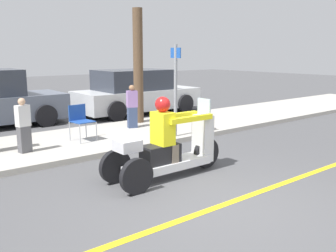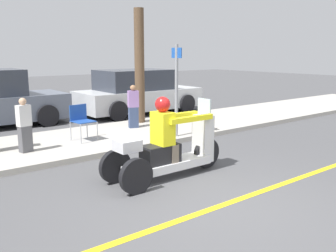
{
  "view_description": "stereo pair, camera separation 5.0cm",
  "coord_description": "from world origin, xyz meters",
  "px_view_note": "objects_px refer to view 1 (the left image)",
  "views": [
    {
      "loc": [
        -3.64,
        -3.43,
        2.14
      ],
      "look_at": [
        0.22,
        1.44,
        0.91
      ],
      "focal_mm": 40.0,
      "sensor_mm": 36.0,
      "label": 1
    },
    {
      "loc": [
        -3.6,
        -3.47,
        2.14
      ],
      "look_at": [
        0.22,
        1.44,
        0.91
      ],
      "focal_mm": 40.0,
      "sensor_mm": 36.0,
      "label": 2
    }
  ],
  "objects_px": {
    "motorcycle_trike": "(168,149)",
    "spectator_by_tree": "(132,107)",
    "folding_chair_curbside": "(80,119)",
    "parked_car_lot_center": "(136,93)",
    "street_sign": "(176,87)",
    "spectator_mid_group": "(23,126)",
    "tree_trunk": "(138,67)"
  },
  "relations": [
    {
      "from": "street_sign",
      "to": "folding_chair_curbside",
      "type": "bearing_deg",
      "value": 151.99
    },
    {
      "from": "motorcycle_trike",
      "to": "spectator_by_tree",
      "type": "relative_size",
      "value": 2.02
    },
    {
      "from": "spectator_by_tree",
      "to": "folding_chair_curbside",
      "type": "xyz_separation_m",
      "value": [
        -1.73,
        -0.47,
        -0.05
      ]
    },
    {
      "from": "parked_car_lot_center",
      "to": "spectator_mid_group",
      "type": "bearing_deg",
      "value": -145.86
    },
    {
      "from": "spectator_by_tree",
      "to": "parked_car_lot_center",
      "type": "distance_m",
      "value": 3.19
    },
    {
      "from": "motorcycle_trike",
      "to": "folding_chair_curbside",
      "type": "relative_size",
      "value": 2.85
    },
    {
      "from": "spectator_by_tree",
      "to": "tree_trunk",
      "type": "height_order",
      "value": "tree_trunk"
    },
    {
      "from": "motorcycle_trike",
      "to": "street_sign",
      "type": "distance_m",
      "value": 2.83
    },
    {
      "from": "spectator_mid_group",
      "to": "spectator_by_tree",
      "type": "height_order",
      "value": "spectator_by_tree"
    },
    {
      "from": "motorcycle_trike",
      "to": "spectator_mid_group",
      "type": "height_order",
      "value": "motorcycle_trike"
    },
    {
      "from": "folding_chair_curbside",
      "to": "parked_car_lot_center",
      "type": "xyz_separation_m",
      "value": [
        3.58,
        3.07,
        0.1
      ]
    },
    {
      "from": "folding_chair_curbside",
      "to": "street_sign",
      "type": "bearing_deg",
      "value": -28.01
    },
    {
      "from": "spectator_mid_group",
      "to": "folding_chair_curbside",
      "type": "xyz_separation_m",
      "value": [
        1.38,
        0.29,
        -0.04
      ]
    },
    {
      "from": "motorcycle_trike",
      "to": "spectator_mid_group",
      "type": "xyz_separation_m",
      "value": [
        -1.55,
        2.78,
        0.15
      ]
    },
    {
      "from": "folding_chair_curbside",
      "to": "tree_trunk",
      "type": "bearing_deg",
      "value": 23.98
    },
    {
      "from": "spectator_by_tree",
      "to": "spectator_mid_group",
      "type": "bearing_deg",
      "value": -166.26
    },
    {
      "from": "spectator_by_tree",
      "to": "street_sign",
      "type": "xyz_separation_m",
      "value": [
        0.25,
        -1.53,
        0.64
      ]
    },
    {
      "from": "parked_car_lot_center",
      "to": "tree_trunk",
      "type": "height_order",
      "value": "tree_trunk"
    },
    {
      "from": "folding_chair_curbside",
      "to": "tree_trunk",
      "type": "height_order",
      "value": "tree_trunk"
    },
    {
      "from": "spectator_by_tree",
      "to": "street_sign",
      "type": "height_order",
      "value": "street_sign"
    },
    {
      "from": "parked_car_lot_center",
      "to": "tree_trunk",
      "type": "bearing_deg",
      "value": -121.58
    },
    {
      "from": "spectator_mid_group",
      "to": "parked_car_lot_center",
      "type": "relative_size",
      "value": 0.26
    },
    {
      "from": "parked_car_lot_center",
      "to": "street_sign",
      "type": "xyz_separation_m",
      "value": [
        -1.59,
        -4.13,
        0.6
      ]
    },
    {
      "from": "tree_trunk",
      "to": "folding_chair_curbside",
      "type": "bearing_deg",
      "value": -156.02
    },
    {
      "from": "motorcycle_trike",
      "to": "spectator_by_tree",
      "type": "height_order",
      "value": "motorcycle_trike"
    },
    {
      "from": "spectator_by_tree",
      "to": "parked_car_lot_center",
      "type": "bearing_deg",
      "value": 54.64
    },
    {
      "from": "parked_car_lot_center",
      "to": "street_sign",
      "type": "relative_size",
      "value": 1.99
    },
    {
      "from": "folding_chair_curbside",
      "to": "spectator_mid_group",
      "type": "bearing_deg",
      "value": -168.05
    },
    {
      "from": "spectator_mid_group",
      "to": "parked_car_lot_center",
      "type": "xyz_separation_m",
      "value": [
        4.96,
        3.36,
        0.06
      ]
    },
    {
      "from": "motorcycle_trike",
      "to": "street_sign",
      "type": "bearing_deg",
      "value": 47.92
    },
    {
      "from": "motorcycle_trike",
      "to": "spectator_mid_group",
      "type": "distance_m",
      "value": 3.19
    },
    {
      "from": "spectator_mid_group",
      "to": "parked_car_lot_center",
      "type": "height_order",
      "value": "parked_car_lot_center"
    }
  ]
}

